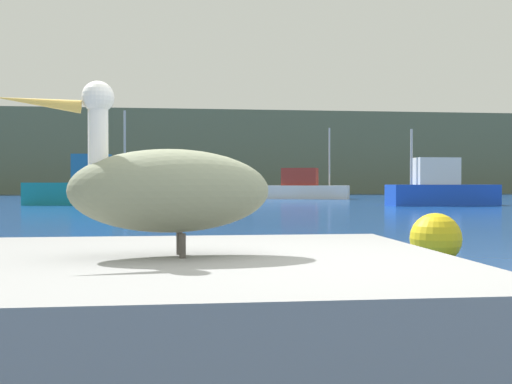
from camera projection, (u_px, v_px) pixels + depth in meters
name	position (u px, v px, depth m)	size (l,w,h in m)	color
hillside_backdrop	(192.00, 155.00, 67.48)	(140.00, 12.63, 8.68)	#5B664C
pier_dock	(171.00, 342.00, 2.81)	(2.63, 2.23, 0.80)	gray
pelican	(167.00, 187.00, 2.80)	(1.25, 0.50, 0.80)	gray
fishing_boat_teal	(89.00, 188.00, 31.79)	(6.47, 2.23, 4.97)	teal
fishing_boat_blue	(440.00, 188.00, 30.88)	(5.70, 1.77, 3.88)	blue
fishing_boat_white	(301.00, 188.00, 44.11)	(7.08, 4.17, 5.12)	white
mooring_buoy	(436.00, 239.00, 8.50)	(0.72, 0.72, 0.72)	yellow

